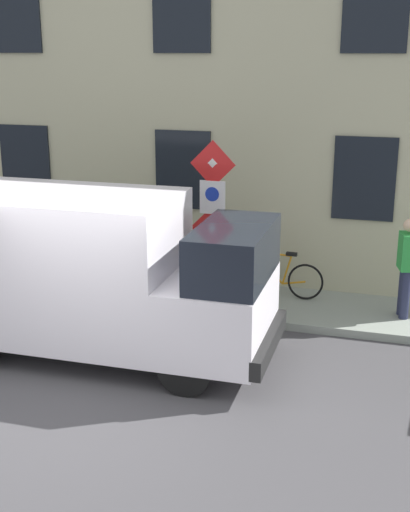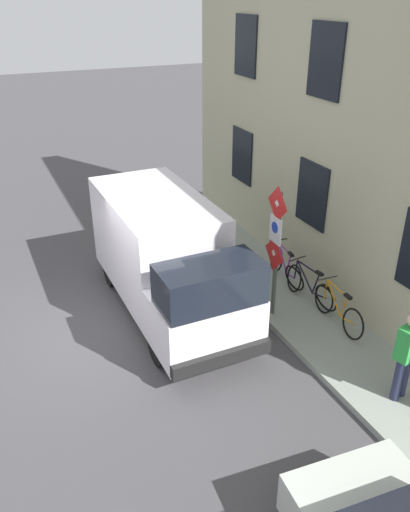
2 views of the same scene
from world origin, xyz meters
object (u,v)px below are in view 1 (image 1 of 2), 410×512
bicycle_orange (277,277)px  bicycle_purple (171,267)px  pedestrian (407,265)px  delivery_van (91,271)px  bicycle_black (223,272)px  sign_post_stacked (213,210)px

bicycle_orange → bicycle_purple: 2.08m
bicycle_orange → pedestrian: pedestrian is taller
bicycle_orange → bicycle_purple: bearing=2.5°
delivery_van → bicycle_black: bearing=66.5°
delivery_van → pedestrian: bearing=28.9°
sign_post_stacked → pedestrian: 3.39m
delivery_van → sign_post_stacked: bearing=53.8°
delivery_van → bicycle_orange: bearing=51.8°
sign_post_stacked → bicycle_black: bearing=5.5°
sign_post_stacked → bicycle_orange: 2.03m
sign_post_stacked → bicycle_purple: 2.13m
sign_post_stacked → delivery_van: 2.42m
sign_post_stacked → bicycle_purple: (1.07, 1.14, -1.44)m
bicycle_orange → pedestrian: bearing=172.5°
bicycle_orange → bicycle_purple: size_ratio=1.00×
sign_post_stacked → bicycle_orange: bearing=-41.1°
delivery_van → pedestrian: size_ratio=3.11×
bicycle_orange → bicycle_purple: same height
sign_post_stacked → bicycle_orange: (1.07, -0.94, -1.44)m
sign_post_stacked → delivery_van: bearing=144.3°
bicycle_orange → bicycle_black: same height
bicycle_black → delivery_van: bearing=59.7°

